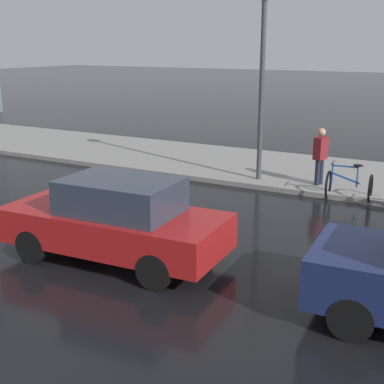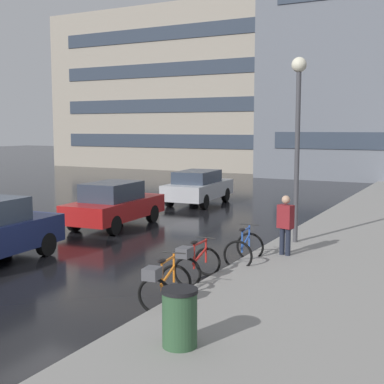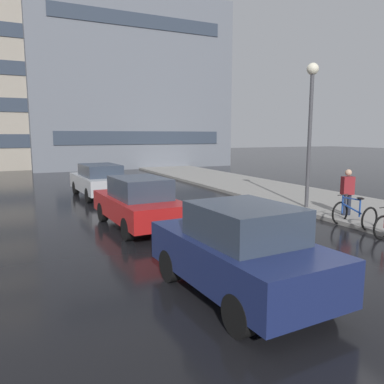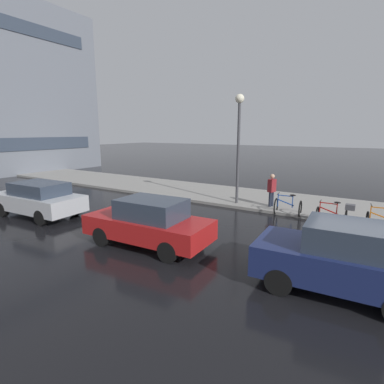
{
  "view_description": "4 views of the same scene",
  "coord_description": "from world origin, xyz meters",
  "px_view_note": "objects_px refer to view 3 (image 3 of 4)",
  "views": [
    {
      "loc": [
        -9.94,
        0.07,
        3.97
      ],
      "look_at": [
        -0.58,
        5.28,
        0.98
      ],
      "focal_mm": 50.0,
      "sensor_mm": 36.0,
      "label": 1
    },
    {
      "loc": [
        8.73,
        -9.41,
        3.49
      ],
      "look_at": [
        1.5,
        4.42,
        1.61
      ],
      "focal_mm": 50.0,
      "sensor_mm": 36.0,
      "label": 2
    },
    {
      "loc": [
        -5.69,
        -5.26,
        2.88
      ],
      "look_at": [
        -0.79,
        5.34,
        1.1
      ],
      "focal_mm": 35.0,
      "sensor_mm": 36.0,
      "label": 3
    },
    {
      "loc": [
        -9.56,
        -0.37,
        3.73
      ],
      "look_at": [
        -0.7,
        5.3,
        1.6
      ],
      "focal_mm": 28.0,
      "sensor_mm": 36.0,
      "label": 4
    }
  ],
  "objects_px": {
    "bicycle_third": "(354,215)",
    "pedestrian": "(347,191)",
    "car_red": "(139,202)",
    "car_silver": "(100,180)",
    "car_navy": "(240,251)",
    "streetlamp": "(311,111)"
  },
  "relations": [
    {
      "from": "streetlamp",
      "to": "pedestrian",
      "type": "bearing_deg",
      "value": -82.13
    },
    {
      "from": "car_red",
      "to": "streetlamp",
      "type": "bearing_deg",
      "value": -1.35
    },
    {
      "from": "bicycle_third",
      "to": "pedestrian",
      "type": "relative_size",
      "value": 0.68
    },
    {
      "from": "bicycle_third",
      "to": "streetlamp",
      "type": "bearing_deg",
      "value": 79.3
    },
    {
      "from": "car_silver",
      "to": "pedestrian",
      "type": "relative_size",
      "value": 2.56
    },
    {
      "from": "car_navy",
      "to": "pedestrian",
      "type": "distance_m",
      "value": 7.71
    },
    {
      "from": "car_navy",
      "to": "streetlamp",
      "type": "relative_size",
      "value": 0.71
    },
    {
      "from": "bicycle_third",
      "to": "car_red",
      "type": "relative_size",
      "value": 0.27
    },
    {
      "from": "car_navy",
      "to": "streetlamp",
      "type": "distance_m",
      "value": 9.0
    },
    {
      "from": "car_red",
      "to": "streetlamp",
      "type": "distance_m",
      "value": 7.27
    },
    {
      "from": "pedestrian",
      "to": "bicycle_third",
      "type": "bearing_deg",
      "value": -126.6
    },
    {
      "from": "car_red",
      "to": "pedestrian",
      "type": "height_order",
      "value": "pedestrian"
    },
    {
      "from": "car_silver",
      "to": "pedestrian",
      "type": "height_order",
      "value": "pedestrian"
    },
    {
      "from": "bicycle_third",
      "to": "pedestrian",
      "type": "xyz_separation_m",
      "value": [
        0.75,
        1.01,
        0.56
      ]
    },
    {
      "from": "bicycle_third",
      "to": "car_silver",
      "type": "height_order",
      "value": "car_silver"
    },
    {
      "from": "car_silver",
      "to": "streetlamp",
      "type": "bearing_deg",
      "value": -45.16
    },
    {
      "from": "pedestrian",
      "to": "streetlamp",
      "type": "relative_size",
      "value": 0.32
    },
    {
      "from": "car_navy",
      "to": "car_silver",
      "type": "height_order",
      "value": "car_navy"
    },
    {
      "from": "car_navy",
      "to": "pedestrian",
      "type": "bearing_deg",
      "value": 29.62
    },
    {
      "from": "bicycle_third",
      "to": "car_navy",
      "type": "bearing_deg",
      "value": -154.81
    },
    {
      "from": "bicycle_third",
      "to": "car_silver",
      "type": "xyz_separation_m",
      "value": [
        -6.06,
        9.33,
        0.38
      ]
    },
    {
      "from": "pedestrian",
      "to": "car_navy",
      "type": "bearing_deg",
      "value": -150.38
    }
  ]
}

